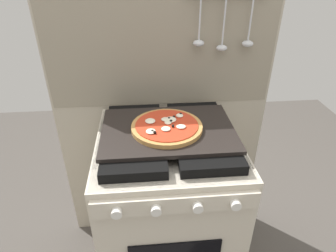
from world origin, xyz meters
TOP-DOWN VIEW (x-y plane):
  - kitchen_backsplash at (0.00, 0.33)m, footprint 1.10×0.08m
  - stove at (-0.00, -0.00)m, footprint 0.60×0.64m
  - baking_tray at (0.00, 0.00)m, footprint 0.54×0.38m
  - pizza_left at (-0.01, -0.01)m, footprint 0.29×0.29m

SIDE VIEW (x-z plane):
  - stove at x=0.00m, z-range 0.00..0.90m
  - kitchen_backsplash at x=0.00m, z-range 0.01..1.56m
  - baking_tray at x=0.00m, z-range 0.90..0.92m
  - pizza_left at x=-0.01m, z-range 0.91..0.94m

